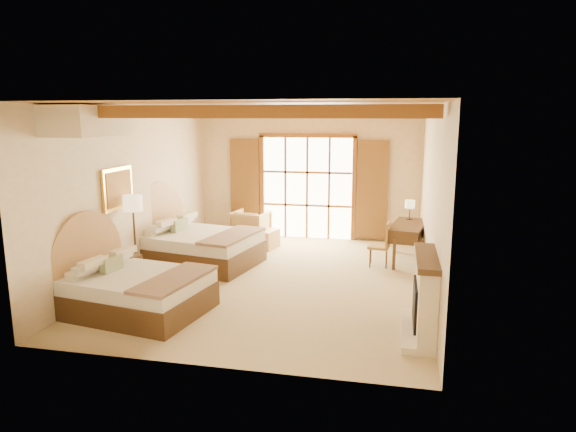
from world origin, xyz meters
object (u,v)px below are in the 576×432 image
(armchair, at_px, (251,226))
(desk, at_px, (407,241))
(bed_far, at_px, (194,243))
(nightstand, at_px, (122,273))
(bed_near, at_px, (129,287))

(armchair, relative_size, desk, 0.54)
(bed_far, bearing_deg, nightstand, -97.87)
(bed_far, xyz_separation_m, desk, (4.32, 1.14, -0.01))
(desk, bearing_deg, bed_near, -128.44)
(nightstand, bearing_deg, armchair, 89.09)
(armchair, distance_m, desk, 3.84)
(nightstand, xyz_separation_m, desk, (4.93, 2.93, 0.12))
(bed_near, relative_size, bed_far, 0.91)
(bed_near, height_order, desk, bed_near)
(nightstand, bearing_deg, desk, 47.17)
(nightstand, height_order, desk, desk)
(bed_far, xyz_separation_m, nightstand, (-0.61, -1.79, -0.13))
(nightstand, relative_size, armchair, 0.74)
(nightstand, bearing_deg, bed_far, 87.69)
(nightstand, distance_m, desk, 5.74)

